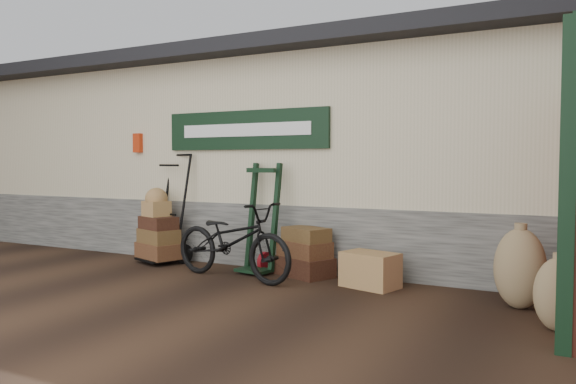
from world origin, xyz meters
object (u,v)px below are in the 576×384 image
object	(u,v)px
porter_trolley	(169,207)
bicycle	(232,236)
suitcase_stack	(305,251)
green_barrow	(261,218)
wicker_hamper	(370,270)

from	to	relation	value
porter_trolley	bicycle	xyz separation A→B (m)	(1.54, -0.62, -0.28)
porter_trolley	suitcase_stack	size ratio (longest dim) A/B	2.24
green_barrow	suitcase_stack	distance (m)	0.76
porter_trolley	green_barrow	distance (m)	1.64
porter_trolley	wicker_hamper	bearing A→B (deg)	14.84
suitcase_stack	wicker_hamper	world-z (taller)	suitcase_stack
green_barrow	suitcase_stack	world-z (taller)	green_barrow
porter_trolley	bicycle	world-z (taller)	porter_trolley
porter_trolley	suitcase_stack	xyz separation A→B (m)	(2.27, -0.02, -0.50)
porter_trolley	bicycle	distance (m)	1.69
green_barrow	bicycle	world-z (taller)	green_barrow
wicker_hamper	bicycle	distance (m)	1.79
porter_trolley	bicycle	size ratio (longest dim) A/B	0.87
wicker_hamper	bicycle	xyz separation A→B (m)	(-1.72, -0.37, 0.34)
wicker_hamper	suitcase_stack	bearing A→B (deg)	166.60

